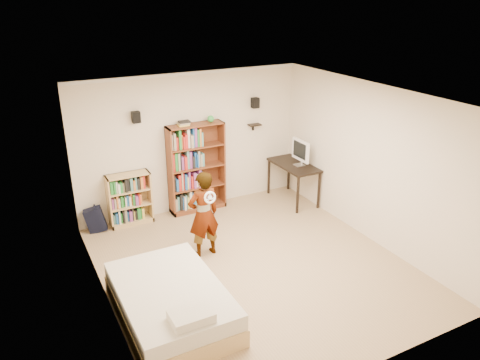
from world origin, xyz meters
The scene contains 14 objects.
ground centered at (0.00, 0.00, 0.00)m, with size 4.50×5.00×0.01m, color tan.
room_shell centered at (0.00, 0.00, 1.76)m, with size 4.52×5.02×2.71m.
crown_molding centered at (0.00, 0.00, 2.67)m, with size 4.50×5.00×0.06m.
speaker_left centered at (-1.05, 2.40, 2.00)m, with size 0.14×0.12×0.20m, color black.
speaker_right centered at (1.35, 2.40, 2.00)m, with size 0.14×0.12×0.20m, color black.
wall_shelf centered at (1.35, 2.41, 1.55)m, with size 0.25×0.16×0.03m, color black.
tall_bookshelf centered at (0.03, 2.34, 0.87)m, with size 1.10×0.32×1.75m, color brown, non-canonical shape.
low_bookshelf centered at (-1.31, 2.35, 0.49)m, with size 0.79×0.30×0.99m, color tan, non-canonical shape.
computer_desk centered at (1.94, 1.82, 0.40)m, with size 0.59×1.18×0.80m, color black, non-canonical shape.
imac centered at (1.99, 1.71, 1.06)m, with size 0.10×0.52×0.52m, color white, non-canonical shape.
daybed centered at (-1.58, -0.57, 0.30)m, with size 1.30×2.00×0.59m, color beige, non-canonical shape.
person centered at (-0.54, 0.70, 0.73)m, with size 0.53×0.35×1.46m, color black.
wii_wheel centered at (-0.54, 0.43, 1.14)m, with size 0.20×0.20×0.03m, color white.
navy_bag centered at (-1.97, 2.34, 0.24)m, with size 0.35×0.23×0.47m, color black, non-canonical shape.
Camera 1 is at (-3.14, -5.54, 4.08)m, focal length 35.00 mm.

